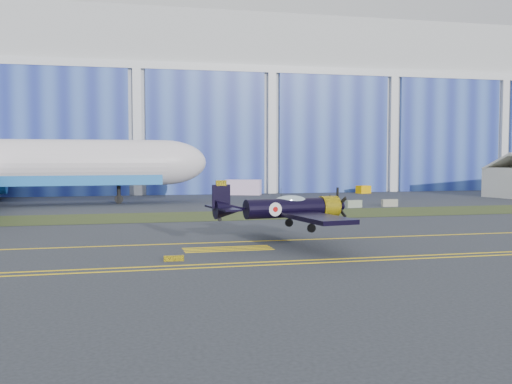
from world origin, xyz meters
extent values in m
plane|color=#30343A|center=(0.00, 0.00, 0.00)|extent=(260.00, 260.00, 0.00)
cube|color=#475128|center=(0.00, 14.00, 0.02)|extent=(260.00, 10.00, 0.02)
cube|color=silver|center=(0.00, 72.00, 15.00)|extent=(220.00, 45.00, 30.00)
cube|color=#23359A|center=(0.00, 49.20, 10.00)|extent=(220.00, 0.60, 20.00)
cube|color=silver|center=(0.00, 49.15, 20.60)|extent=(220.00, 0.70, 1.20)
cube|color=yellow|center=(0.00, -5.00, 0.01)|extent=(200.00, 0.20, 0.02)
cube|color=yellow|center=(-22.00, -12.00, 0.17)|extent=(1.20, 0.15, 0.35)
cube|color=#EEC9F9|center=(-5.39, 46.63, 1.22)|extent=(6.07, 4.19, 2.44)
cube|color=#FFB502|center=(14.92, 45.60, 0.65)|extent=(2.58, 2.08, 1.31)
cube|color=gray|center=(-2.89, 20.77, 0.45)|extent=(2.03, 0.71, 0.90)
cube|color=gray|center=(2.71, 20.10, 0.45)|extent=(2.07, 0.91, 0.90)
cube|color=#9C9985|center=(7.59, 20.50, 0.45)|extent=(2.01, 0.64, 0.90)
camera|label=1|loc=(-25.25, -47.54, 6.29)|focal=42.00mm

